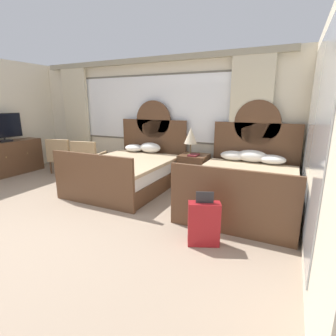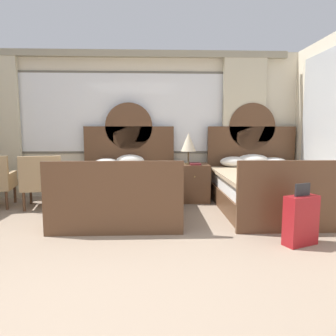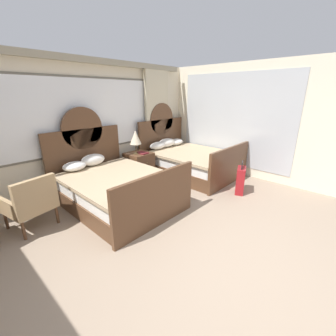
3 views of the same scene
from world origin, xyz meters
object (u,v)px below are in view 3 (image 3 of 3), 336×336
armchair_by_window_left (31,202)px  table_lamp_on_nightstand (135,138)px  suitcase_on_floor (240,180)px  bed_near_window (115,186)px  book_on_nightstand (142,153)px  nightstand_between_beds (139,166)px  bed_near_mirror (189,160)px

armchair_by_window_left → table_lamp_on_nightstand: bearing=9.7°
armchair_by_window_left → suitcase_on_floor: (3.40, -1.75, -0.17)m
bed_near_window → book_on_nightstand: bed_near_window is taller
table_lamp_on_nightstand → suitcase_on_floor: bearing=-65.0°
bed_near_window → book_on_nightstand: (1.18, 0.55, 0.32)m
table_lamp_on_nightstand → suitcase_on_floor: (1.01, -2.16, -0.76)m
book_on_nightstand → suitcase_on_floor: size_ratio=0.38×
bed_near_window → nightstand_between_beds: (1.15, 0.66, -0.02)m
suitcase_on_floor → book_on_nightstand: bearing=113.6°
bed_near_window → suitcase_on_floor: (2.08, -1.51, -0.07)m
book_on_nightstand → armchair_by_window_left: size_ratio=0.30×
suitcase_on_floor → armchair_by_window_left: bearing=152.8°
bed_near_window → armchair_by_window_left: 1.35m
bed_near_mirror → suitcase_on_floor: 1.54m
bed_near_mirror → book_on_nightstand: bearing=154.6°
bed_near_mirror → suitcase_on_floor: (-0.22, -1.53, -0.08)m
bed_near_window → bed_near_mirror: 2.29m
armchair_by_window_left → suitcase_on_floor: armchair_by_window_left is taller
armchair_by_window_left → bed_near_window: bearing=-10.2°
bed_near_mirror → table_lamp_on_nightstand: size_ratio=3.99×
nightstand_between_beds → book_on_nightstand: (0.03, -0.11, 0.34)m
nightstand_between_beds → armchair_by_window_left: size_ratio=0.77×
table_lamp_on_nightstand → book_on_nightstand: (0.11, -0.10, -0.37)m
bed_near_window → suitcase_on_floor: size_ratio=3.22×
nightstand_between_beds → table_lamp_on_nightstand: size_ratio=1.20×
bed_near_window → table_lamp_on_nightstand: (1.07, 0.65, 0.69)m
nightstand_between_beds → armchair_by_window_left: 2.51m
table_lamp_on_nightstand → book_on_nightstand: 0.39m
bed_near_mirror → book_on_nightstand: bed_near_mirror is taller
bed_near_mirror → nightstand_between_beds: 1.31m
bed_near_mirror → nightstand_between_beds: size_ratio=3.34×
bed_near_window → bed_near_mirror: (2.29, 0.01, 0.01)m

